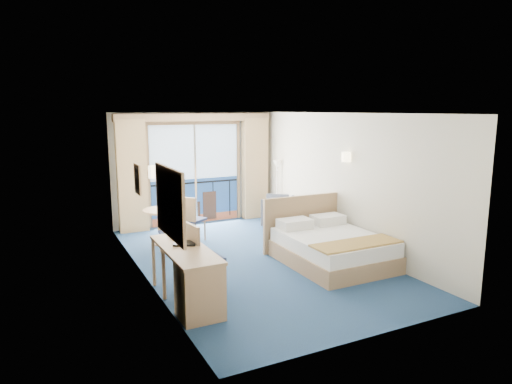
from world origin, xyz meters
name	(u,v)px	position (x,y,z in m)	size (l,w,h in m)	color
floor	(254,260)	(0.00, 0.00, 0.00)	(6.50, 6.50, 0.00)	navy
room_walls	(254,165)	(0.00, 0.00, 1.78)	(4.04, 6.54, 2.72)	beige
balcony_door	(195,177)	(-0.01, 3.22, 1.14)	(2.36, 0.03, 2.52)	navy
curtain_left	(132,176)	(-1.55, 3.07, 1.28)	(0.65, 0.22, 2.55)	tan
curtain_right	(255,169)	(1.55, 3.07, 1.28)	(0.65, 0.22, 2.55)	tan
pelmet	(196,117)	(0.00, 3.10, 2.58)	(3.80, 0.25, 0.18)	tan
mirror	(170,203)	(-1.97, -1.50, 1.55)	(0.05, 1.25, 0.95)	tan
wall_print	(138,179)	(-1.97, 0.45, 1.60)	(0.04, 0.42, 0.52)	tan
sconce_left	(154,172)	(-1.94, -0.60, 1.85)	(0.18, 0.18, 0.18)	#FFEAB2
sconce_right	(346,157)	(1.94, -0.15, 1.85)	(0.18, 0.18, 0.18)	#FFEAB2
bed	(330,247)	(1.19, -0.75, 0.31)	(1.74, 2.06, 1.09)	tan
nightstand	(321,230)	(1.78, 0.42, 0.27)	(0.41, 0.39, 0.53)	#9A8052
phone	(322,216)	(1.77, 0.38, 0.57)	(0.16, 0.13, 0.07)	beige
armchair	(280,211)	(1.65, 1.93, 0.38)	(0.80, 0.82, 0.75)	#474C57
floor_lamp	(277,175)	(1.88, 2.50, 1.15)	(0.21, 0.21, 1.52)	silver
desk	(196,283)	(-1.69, -1.68, 0.45)	(0.60, 1.73, 0.81)	tan
desk_chair	(200,254)	(-1.39, -0.97, 0.61)	(0.53, 0.52, 1.09)	#1E2646
folder	(185,243)	(-1.64, -1.05, 0.83)	(0.32, 0.24, 0.03)	black
desk_lamp	(171,215)	(-1.71, -0.61, 1.16)	(0.12, 0.12, 0.47)	silver
round_table	(163,218)	(-1.21, 1.79, 0.56)	(0.82, 0.82, 0.74)	tan
table_chair_a	(191,217)	(-0.66, 1.65, 0.55)	(0.60, 0.59, 0.98)	#1E2646
table_chair_b	(168,228)	(-1.27, 1.18, 0.49)	(0.39, 0.40, 0.87)	#1E2646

